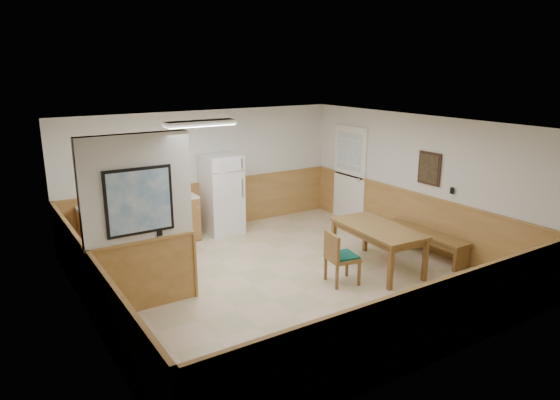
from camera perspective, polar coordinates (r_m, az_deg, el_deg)
ground at (r=8.29m, az=0.44°, el=-8.81°), size 6.00×6.00×0.00m
ceiling at (r=7.63m, az=0.48°, el=8.63°), size 6.00×6.00×0.02m
back_wall at (r=10.44m, az=-8.56°, el=3.26°), size 6.00×0.02×2.50m
right_wall at (r=9.78m, az=15.37°, el=2.09°), size 0.02×6.00×2.50m
left_wall at (r=6.79m, az=-21.35°, el=-4.08°), size 0.02×6.00×2.50m
wainscot_back at (r=10.60m, az=-8.36°, el=-0.72°), size 6.00×0.04×1.00m
wainscot_right at (r=9.96m, az=15.00°, el=-2.13°), size 0.04×6.00×1.00m
wainscot_left at (r=7.06m, az=-20.61°, el=-9.82°), size 0.04×6.00×1.00m
partition_wall at (r=7.14m, az=-15.78°, el=-2.83°), size 1.50×0.20×2.50m
kitchen_counter at (r=9.93m, az=-13.99°, el=-2.34°), size 2.20×0.61×1.00m
exterior_door at (r=11.13m, az=7.96°, el=2.97°), size 0.07×1.02×2.15m
kitchen_window at (r=9.72m, az=-19.95°, el=3.45°), size 0.80×0.04×1.00m
wall_painting at (r=9.50m, az=16.69°, el=3.48°), size 0.04×0.50×0.60m
fluorescent_fixture at (r=8.40m, az=-9.09°, el=8.66°), size 1.20×0.30×0.09m
refrigerator at (r=10.29m, az=-6.67°, el=0.67°), size 0.72×0.72×1.63m
dining_table at (r=8.56m, az=11.10°, el=-3.62°), size 0.95×1.72×0.75m
dining_bench at (r=9.47m, az=16.10°, el=-4.06°), size 0.41×1.76×0.45m
dining_chair at (r=7.93m, az=6.61°, el=-6.19°), size 0.70×0.53×0.85m
fire_extinguisher at (r=10.01m, az=-10.81°, el=1.75°), size 0.14×0.14×0.44m
soap_bottle at (r=9.49m, az=-19.83°, el=-0.11°), size 0.08×0.08×0.23m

